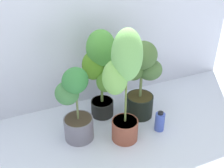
{
  "coord_description": "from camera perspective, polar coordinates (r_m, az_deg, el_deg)",
  "views": [
    {
      "loc": [
        -0.76,
        -1.43,
        1.59
      ],
      "look_at": [
        0.02,
        0.37,
        0.43
      ],
      "focal_mm": 44.15,
      "sensor_mm": 36.0,
      "label": 1
    }
  ],
  "objects": [
    {
      "name": "ground_plane",
      "position": [
        2.27,
        3.36,
        -13.96
      ],
      "size": [
        8.0,
        8.0,
        0.0
      ],
      "primitive_type": "plane",
      "color": "silver",
      "rests_on": "ground"
    },
    {
      "name": "mylar_back_wall",
      "position": [
        2.48,
        -5.12,
        16.67
      ],
      "size": [
        3.2,
        0.01,
        2.0
      ],
      "primitive_type": "cube",
      "color": "silver",
      "rests_on": "ground"
    },
    {
      "name": "potted_plant_back_right",
      "position": [
        2.44,
        6.06,
        1.68
      ],
      "size": [
        0.41,
        0.31,
        0.74
      ],
      "color": "black",
      "rests_on": "ground"
    },
    {
      "name": "nutrient_bottle",
      "position": [
        2.46,
        9.85,
        -7.65
      ],
      "size": [
        0.08,
        0.08,
        0.19
      ],
      "color": "#475FC8",
      "rests_on": "ground"
    },
    {
      "name": "potted_plant_back_center",
      "position": [
        2.39,
        -2.13,
        3.47
      ],
      "size": [
        0.39,
        0.28,
        0.84
      ],
      "color": "black",
      "rests_on": "ground"
    },
    {
      "name": "potted_plant_center",
      "position": [
        2.05,
        2.41,
        0.9
      ],
      "size": [
        0.35,
        0.32,
        0.98
      ],
      "color": "brown",
      "rests_on": "ground"
    },
    {
      "name": "potted_plant_back_left",
      "position": [
        2.22,
        -7.66,
        -4.51
      ],
      "size": [
        0.33,
        0.28,
        0.66
      ],
      "color": "slate",
      "rests_on": "ground"
    }
  ]
}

